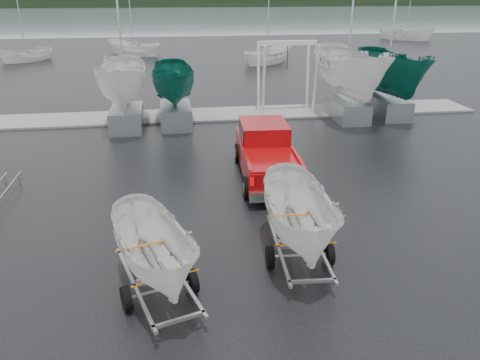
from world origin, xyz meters
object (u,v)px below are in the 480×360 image
trailer_hitched (303,167)px  boat_hoist (287,67)px  pickup_truck (266,150)px  trailer_parked (151,202)px

trailer_hitched → boat_hoist: 16.28m
pickup_truck → trailer_hitched: bearing=-90.0°
boat_hoist → trailer_hitched: bearing=-102.4°
pickup_truck → boat_hoist: 10.13m
trailer_parked → boat_hoist: (7.25, 16.90, 0.16)m
pickup_truck → trailer_parked: trailer_parked is taller
pickup_truck → trailer_parked: 8.61m
pickup_truck → trailer_parked: size_ratio=1.29×
trailer_parked → boat_hoist: size_ratio=1.12×
trailer_parked → trailer_hitched: bearing=-2.1°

